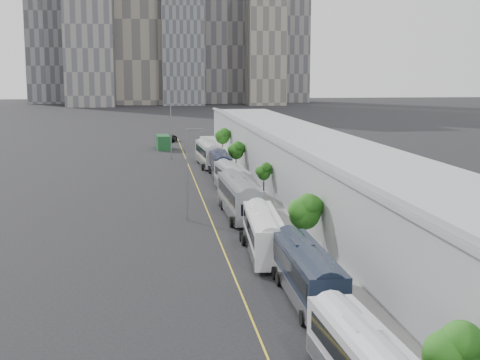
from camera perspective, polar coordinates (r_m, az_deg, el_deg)
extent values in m
cube|color=gray|center=(77.92, 4.71, -1.93)|extent=(10.00, 170.00, 0.12)
cube|color=gold|center=(76.43, -3.01, -2.16)|extent=(0.12, 160.00, 0.02)
cube|color=gray|center=(78.30, 7.61, 0.56)|extent=(12.00, 160.00, 6.80)
cube|color=gray|center=(77.98, 7.64, 2.34)|extent=(12.45, 160.40, 2.57)
cube|color=gray|center=(76.53, 3.39, 3.14)|extent=(0.30, 160.00, 0.40)
cube|color=slate|center=(322.62, -12.81, 14.60)|extent=(22.00, 22.00, 95.00)
cube|color=slate|center=(331.07, -4.97, 13.34)|extent=(20.00, 20.00, 80.00)
cube|color=slate|center=(353.55, -1.79, 15.12)|extent=(24.00, 24.00, 105.00)
cube|color=gray|center=(330.05, 2.21, 12.51)|extent=(18.00, 18.00, 70.00)
cube|color=slate|center=(368.19, 3.96, 13.69)|extent=(22.00, 22.00, 90.00)
cube|color=#B9BAC5|center=(31.86, 10.35, -12.08)|extent=(1.30, 2.10, 0.28)
cube|color=black|center=(44.65, 5.67, -7.89)|extent=(2.57, 12.49, 3.02)
cube|color=black|center=(44.32, 5.74, -7.29)|extent=(2.62, 10.99, 1.03)
cube|color=silver|center=(44.94, 5.65, -9.07)|extent=(2.61, 12.24, 0.97)
cube|color=black|center=(45.56, 5.29, -5.38)|extent=(1.26, 2.12, 0.29)
cube|color=white|center=(55.36, 2.02, -4.53)|extent=(3.30, 12.56, 3.01)
cube|color=black|center=(55.05, 2.05, -4.03)|extent=(3.27, 11.07, 1.02)
cube|color=silver|center=(55.59, 2.01, -5.50)|extent=(3.33, 12.31, 0.96)
cube|color=white|center=(56.38, 1.78, -2.57)|extent=(1.38, 2.18, 0.29)
cube|color=slate|center=(70.18, -0.09, -1.44)|extent=(3.15, 14.03, 3.38)
cube|color=black|center=(69.86, -0.07, -0.98)|extent=(3.17, 12.35, 1.15)
cube|color=silver|center=(70.38, -0.09, -2.31)|extent=(3.18, 13.75, 1.08)
cube|color=slate|center=(71.45, -0.26, 0.25)|extent=(1.46, 2.40, 0.32)
cube|color=gray|center=(83.79, -0.69, 0.10)|extent=(3.38, 12.50, 2.99)
cube|color=black|center=(83.52, -0.68, 0.45)|extent=(3.33, 11.03, 1.02)
cube|color=silver|center=(83.94, -0.69, -0.54)|extent=(3.40, 12.26, 0.96)
cube|color=gray|center=(84.95, -0.81, 1.34)|extent=(1.39, 2.18, 0.29)
cube|color=black|center=(97.54, -1.70, 1.37)|extent=(2.79, 12.45, 3.00)
cube|color=black|center=(97.28, -1.69, 1.67)|extent=(2.81, 10.97, 1.02)
cube|color=silver|center=(97.67, -1.69, 0.81)|extent=(2.83, 12.21, 0.96)
cube|color=black|center=(98.74, -1.78, 2.42)|extent=(1.29, 2.13, 0.29)
cube|color=#B5B6B7|center=(108.99, -2.69, 2.27)|extent=(3.44, 13.85, 3.33)
cube|color=black|center=(108.72, -2.69, 2.57)|extent=(3.42, 12.21, 1.13)
cube|color=silver|center=(109.12, -2.69, 1.72)|extent=(3.47, 13.58, 1.06)
cube|color=#B5B6B7|center=(110.37, -2.77, 3.31)|extent=(1.49, 2.39, 0.32)
sphere|color=#196016|center=(31.33, 17.58, -13.57)|extent=(2.49, 2.49, 2.49)
cylinder|color=black|center=(57.50, 5.51, -4.23)|extent=(0.18, 0.18, 3.33)
sphere|color=#196016|center=(57.12, 5.54, -2.48)|extent=(2.73, 2.73, 2.73)
cylinder|color=black|center=(81.05, 2.04, -0.38)|extent=(0.18, 0.18, 3.17)
sphere|color=#196016|center=(80.81, 2.05, 0.71)|extent=(1.61, 1.61, 1.61)
cylinder|color=black|center=(104.42, -0.34, 1.72)|extent=(0.18, 0.18, 3.11)
sphere|color=#196016|center=(104.22, -0.34, 2.62)|extent=(2.37, 2.37, 2.37)
cylinder|color=black|center=(123.25, -1.49, 2.96)|extent=(0.18, 0.18, 3.65)
sphere|color=#196016|center=(123.06, -1.50, 3.84)|extent=(2.55, 2.55, 2.55)
cylinder|color=#59595E|center=(67.91, -4.55, 0.44)|extent=(0.18, 0.18, 9.42)
cylinder|color=#59595E|center=(67.43, -3.83, 4.33)|extent=(1.80, 0.14, 0.14)
cube|color=#59595E|center=(67.50, -3.15, 4.22)|extent=(0.50, 0.22, 0.18)
cylinder|color=#59595E|center=(117.38, -5.91, 4.14)|extent=(0.18, 0.18, 9.88)
cylinder|color=#59595E|center=(117.10, -5.50, 6.51)|extent=(1.80, 0.14, 0.14)
cube|color=#59595E|center=(117.14, -5.11, 6.44)|extent=(0.50, 0.22, 0.18)
cube|color=#123D1D|center=(134.25, -6.58, 3.22)|extent=(2.91, 6.59, 2.81)
imported|color=black|center=(149.52, -5.99, 3.57)|extent=(3.49, 5.79, 1.50)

